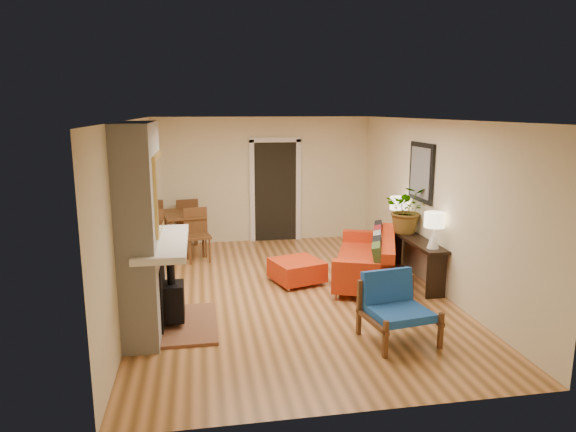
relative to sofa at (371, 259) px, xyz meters
name	(u,v)px	position (x,y,z in m)	size (l,w,h in m)	color
room_shell	(297,186)	(-0.78, 2.32, 0.88)	(6.50, 6.50, 6.50)	tan
fireplace	(145,234)	(-3.38, -1.31, 0.88)	(1.09, 1.68, 2.60)	white
sofa	(371,259)	(0.00, 0.00, 0.00)	(1.58, 2.28, 0.83)	silver
ottoman	(297,270)	(-1.20, 0.10, -0.15)	(0.92, 0.92, 0.37)	silver
blue_chair	(395,304)	(-0.42, -2.10, 0.07)	(0.88, 0.86, 0.81)	brown
dining_table	(187,221)	(-2.96, 2.24, 0.27)	(0.97, 1.84, 0.97)	brown
console_table	(414,246)	(0.69, -0.10, 0.21)	(0.34, 1.85, 0.72)	black
lamp_near	(434,226)	(0.69, -0.78, 0.70)	(0.30, 0.30, 0.54)	white
lamp_far	(398,208)	(0.69, 0.61, 0.70)	(0.30, 0.30, 0.54)	white
houseplant	(408,209)	(0.68, 0.19, 0.76)	(0.72, 0.63, 0.80)	#1E5919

